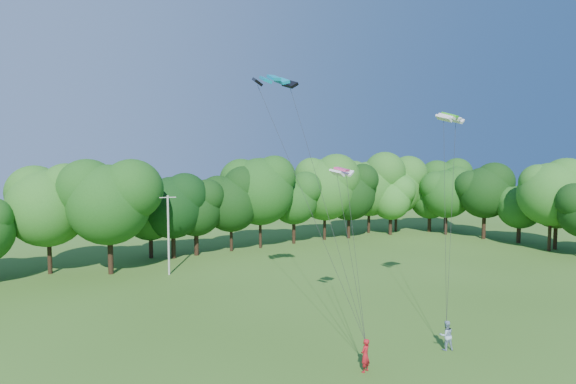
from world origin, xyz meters
TOP-DOWN VIEW (x-y plane):
  - utility_pole at (-2.20, 30.05)m, footprint 1.57×0.38m
  - kite_flyer_left at (-0.20, 4.09)m, footprint 0.76×0.61m
  - kite_flyer_right at (5.81, 3.47)m, footprint 1.07×0.97m
  - kite_teal at (0.20, 14.02)m, footprint 3.26×1.90m
  - kite_green at (9.75, 6.54)m, footprint 2.57×1.58m
  - kite_pink at (2.39, 9.21)m, footprint 2.04×1.49m
  - tree_back_center at (0.69, 37.01)m, footprint 7.84×7.84m
  - tree_back_east at (33.91, 34.78)m, footprint 6.51×6.51m
  - tree_flank_east at (43.19, 15.23)m, footprint 7.70×7.70m

SIDE VIEW (x-z plane):
  - kite_flyer_right at x=5.81m, z-range 0.00..1.79m
  - kite_flyer_left at x=-0.20m, z-range 0.00..1.82m
  - utility_pole at x=-2.20m, z-range 0.12..8.05m
  - tree_back_east at x=33.91m, z-range 1.18..10.65m
  - tree_flank_east at x=43.19m, z-range 1.39..12.59m
  - tree_back_center at x=0.69m, z-range 1.42..12.83m
  - kite_pink at x=2.39m, z-range 10.65..10.97m
  - kite_green at x=9.75m, z-range 14.25..14.72m
  - kite_teal at x=0.20m, z-range 16.86..17.48m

